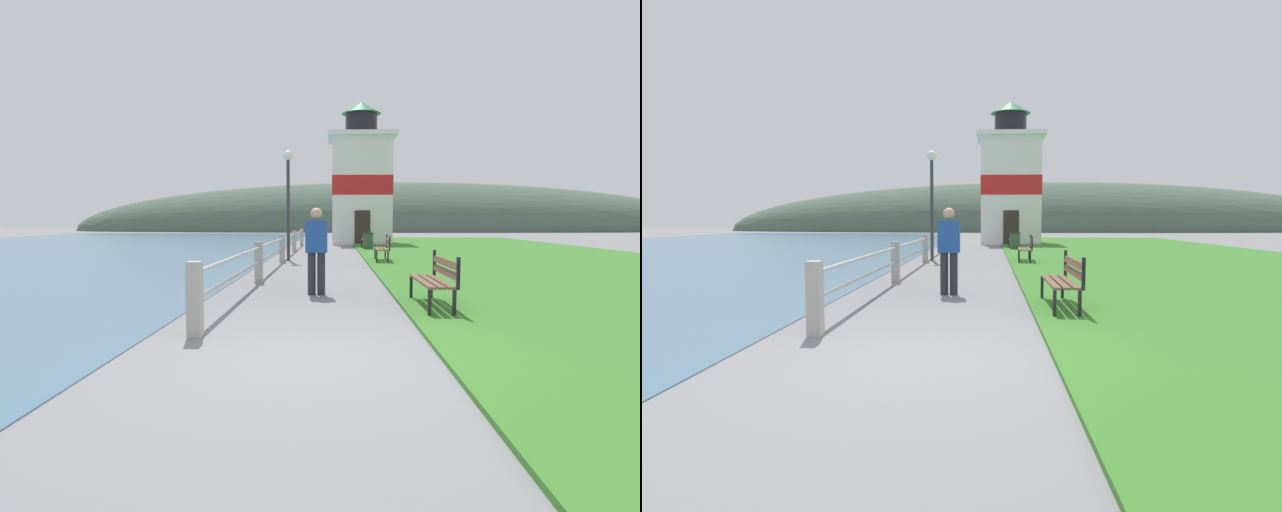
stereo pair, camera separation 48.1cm
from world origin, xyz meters
TOP-DOWN VIEW (x-y plane):
  - ground_plane at (0.00, 0.00)m, footprint 160.00×160.00m
  - grass_verge at (7.51, 13.56)m, footprint 12.00×40.69m
  - seawall_railing at (-1.41, 12.03)m, footprint 0.18×22.24m
  - park_bench_near at (2.07, 3.06)m, footprint 0.48×1.77m
  - park_bench_midway at (2.12, 12.00)m, footprint 0.56×1.69m
  - park_bench_far at (2.13, 20.60)m, footprint 0.58×1.97m
  - lighthouse at (2.07, 25.44)m, footprint 4.02×4.02m
  - person_strolling at (0.03, 4.58)m, footprint 0.43×0.25m
  - trash_bin at (2.05, 18.88)m, footprint 0.54×0.54m
  - lamp_post at (-1.26, 12.80)m, footprint 0.36×0.36m
  - distant_hillside at (8.00, 57.13)m, footprint 80.00×16.00m

SIDE VIEW (x-z plane):
  - ground_plane at x=0.00m, z-range 0.00..0.00m
  - distant_hillside at x=8.00m, z-range -6.00..6.00m
  - grass_verge at x=7.51m, z-range 0.00..0.06m
  - trash_bin at x=2.05m, z-range 0.00..0.84m
  - park_bench_midway at x=2.12m, z-range 0.07..1.01m
  - park_bench_near at x=2.07m, z-range 0.07..1.01m
  - park_bench_far at x=2.13m, z-range 0.07..1.01m
  - seawall_railing at x=-1.41m, z-range 0.09..1.05m
  - person_strolling at x=0.03m, z-range 0.07..1.80m
  - lamp_post at x=-1.26m, z-range 0.76..4.72m
  - lighthouse at x=2.07m, z-range -0.57..7.96m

